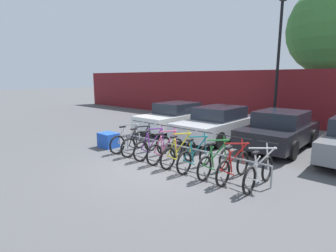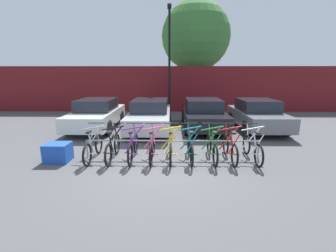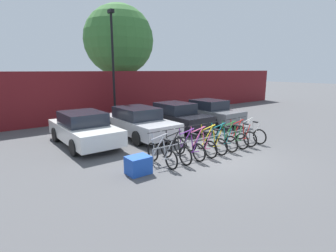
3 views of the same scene
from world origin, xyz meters
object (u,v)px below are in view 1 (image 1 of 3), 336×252
at_px(bicycle_black, 140,144).
at_px(bicycle_pink, 166,150).
at_px(car_silver, 218,123).
at_px(bicycle_purple, 153,147).
at_px(cargo_crate, 108,140).
at_px(car_white, 176,117).
at_px(lamp_post, 278,58).
at_px(bicycle_green, 215,162).
at_px(bike_rack, 184,148).
at_px(bicycle_yellow, 179,153).
at_px(bicycle_red, 233,166).
at_px(bicycle_silver, 129,141).
at_px(bicycle_white, 259,172).
at_px(car_black, 280,130).
at_px(tree_behind_hoarding, 336,29).
at_px(bicycle_teal, 196,157).

relative_size(bicycle_black, bicycle_pink, 1.00).
distance_m(bicycle_pink, car_silver, 3.85).
bearing_deg(bicycle_purple, cargo_crate, -176.24).
distance_m(car_white, lamp_post, 6.00).
bearing_deg(bicycle_green, bicycle_purple, -179.78).
relative_size(bike_rack, bicycle_yellow, 3.13).
bearing_deg(car_silver, bicycle_red, -54.31).
bearing_deg(bicycle_yellow, bicycle_pink, -179.98).
xyz_separation_m(car_white, cargo_crate, (0.14, -4.17, -0.42)).
height_order(bicycle_silver, cargo_crate, bicycle_silver).
distance_m(bicycle_pink, car_white, 4.98).
relative_size(bicycle_green, bicycle_white, 1.00).
bearing_deg(bicycle_purple, bike_rack, 6.43).
height_order(bicycle_pink, lamp_post, lamp_post).
bearing_deg(car_black, tree_behind_hoarding, 87.94).
bearing_deg(bicycle_silver, bicycle_teal, 0.75).
bearing_deg(bicycle_purple, bicycle_silver, 179.33).
relative_size(bicycle_white, cargo_crate, 2.44).
distance_m(bicycle_pink, cargo_crate, 2.81).
distance_m(bicycle_teal, lamp_post, 8.63).
bearing_deg(bicycle_silver, car_silver, 70.61).
xyz_separation_m(bicycle_black, car_white, (-1.75, 4.00, 0.31)).
bearing_deg(cargo_crate, bicycle_pink, 3.51).
bearing_deg(car_white, bicycle_red, -37.07).
bearing_deg(bicycle_teal, bicycle_black, -177.83).
distance_m(car_black, tree_behind_hoarding, 8.08).
xyz_separation_m(bicycle_yellow, tree_behind_hoarding, (1.79, 10.77, 4.77)).
bearing_deg(bicycle_green, cargo_crate, -177.64).
xyz_separation_m(bicycle_yellow, car_silver, (-0.95, 3.82, 0.31)).
distance_m(bicycle_pink, bicycle_red, 2.34).
bearing_deg(cargo_crate, car_black, 40.67).
height_order(lamp_post, tree_behind_hoarding, tree_behind_hoarding).
bearing_deg(bicycle_teal, bicycle_yellow, -177.83).
xyz_separation_m(bicycle_yellow, bicycle_teal, (0.60, 0.00, 0.00)).
distance_m(bicycle_purple, car_white, 4.66).
xyz_separation_m(bicycle_yellow, lamp_post, (-0.09, 7.97, 3.24)).
xyz_separation_m(bicycle_silver, cargo_crate, (-1.01, -0.17, -0.10)).
relative_size(bike_rack, bicycle_purple, 3.13).
bearing_deg(car_white, car_black, 0.47).
distance_m(bicycle_purple, bicycle_teal, 1.73).
bearing_deg(bicycle_black, bicycle_pink, 1.26).
relative_size(bicycle_green, bicycle_red, 1.00).
height_order(bicycle_black, bicycle_yellow, same).
height_order(bicycle_green, car_white, car_white).
bearing_deg(bicycle_black, bicycle_green, 1.26).
bearing_deg(bicycle_pink, lamp_post, 85.61).
distance_m(bicycle_yellow, car_white, 5.33).
relative_size(car_white, car_black, 1.03).
bearing_deg(car_silver, cargo_crate, -121.14).
xyz_separation_m(bike_rack, car_white, (-3.56, 3.85, 0.19)).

